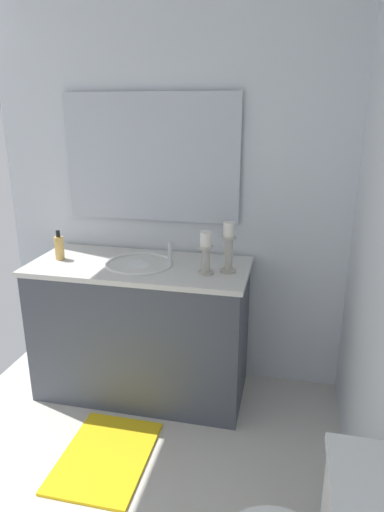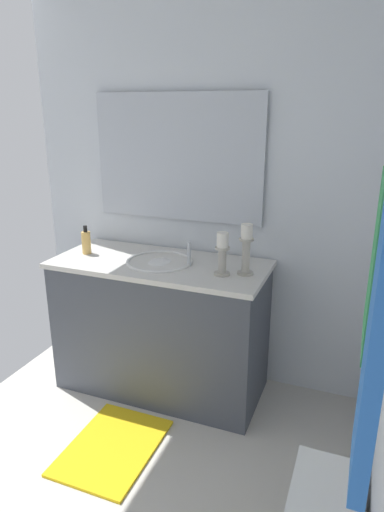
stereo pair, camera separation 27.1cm
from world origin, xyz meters
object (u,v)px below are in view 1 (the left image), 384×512
(bath_mat, at_px, (106,456))
(soap_bottle, at_px, (59,247))
(sink_basin, at_px, (140,270))
(candle_holder_tall, at_px, (229,246))
(mirror, at_px, (151,158))
(vanity_cabinet, at_px, (142,329))
(candle_holder_short, at_px, (206,252))

(bath_mat, bearing_deg, soap_bottle, -140.72)
(sink_basin, distance_m, bath_mat, 1.02)
(sink_basin, xyz_separation_m, candle_holder_tall, (0.01, 0.53, 0.19))
(mirror, xyz_separation_m, soap_bottle, (0.30, -0.50, -0.51))
(bath_mat, bearing_deg, vanity_cabinet, -180.00)
(candle_holder_short, bearing_deg, soap_bottle, -93.28)
(candle_holder_tall, bearing_deg, bath_mat, -40.88)
(mirror, distance_m, candle_holder_tall, 0.74)
(vanity_cabinet, relative_size, candle_holder_short, 5.41)
(candle_holder_tall, bearing_deg, candle_holder_short, -64.03)
(candle_holder_tall, height_order, soap_bottle, candle_holder_tall)
(vanity_cabinet, bearing_deg, sink_basin, 90.00)
(vanity_cabinet, height_order, sink_basin, sink_basin)
(vanity_cabinet, distance_m, candle_holder_tall, 0.78)
(candle_holder_tall, bearing_deg, soap_bottle, -89.73)
(vanity_cabinet, distance_m, sink_basin, 0.38)
(mirror, bearing_deg, soap_bottle, -58.98)
(sink_basin, relative_size, bath_mat, 0.67)
(sink_basin, bearing_deg, candle_holder_short, 80.28)
(vanity_cabinet, xyz_separation_m, candle_holder_tall, (0.01, 0.53, 0.57))
(soap_bottle, bearing_deg, bath_mat, 39.28)
(candle_holder_tall, relative_size, candle_holder_short, 1.18)
(vanity_cabinet, height_order, mirror, mirror)
(candle_holder_tall, relative_size, bath_mat, 0.47)
(sink_basin, relative_size, soap_bottle, 2.23)
(sink_basin, distance_m, candle_holder_tall, 0.56)
(candle_holder_short, bearing_deg, sink_basin, -99.72)
(mirror, xyz_separation_m, bath_mat, (0.91, -0.00, -1.42))
(candle_holder_tall, bearing_deg, mirror, -119.01)
(sink_basin, distance_m, soap_bottle, 0.51)
(vanity_cabinet, relative_size, bath_mat, 2.16)
(vanity_cabinet, distance_m, bath_mat, 0.75)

